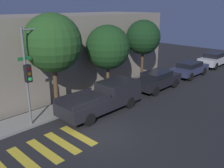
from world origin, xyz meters
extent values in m
plane|color=black|center=(0.00, 0.00, 0.00)|extent=(60.00, 60.00, 0.00)
cube|color=gray|center=(0.00, 4.11, 0.07)|extent=(26.00, 1.83, 0.14)
cube|color=gray|center=(0.00, 8.43, 2.84)|extent=(26.00, 6.00, 5.67)
cube|color=gold|center=(-3.81, 0.80, 0.00)|extent=(0.45, 2.60, 0.00)
cube|color=gold|center=(-2.83, 0.80, 0.00)|extent=(0.45, 2.60, 0.00)
cube|color=gold|center=(-1.85, 0.80, 0.00)|extent=(0.45, 2.60, 0.00)
cube|color=gold|center=(-0.87, 0.80, 0.00)|extent=(0.45, 2.60, 0.00)
cylinder|color=slate|center=(-2.00, 3.45, 2.68)|extent=(0.12, 0.12, 5.35)
cube|color=black|center=(-2.00, 3.24, 3.05)|extent=(0.30, 0.30, 0.90)
cylinder|color=#4C0C0C|center=(-2.00, 3.08, 3.32)|extent=(0.18, 0.02, 0.18)
cylinder|color=#593D0A|center=(-2.00, 3.08, 3.05)|extent=(0.18, 0.02, 0.18)
cylinder|color=#26E54C|center=(-2.00, 3.08, 2.78)|extent=(0.18, 0.02, 0.18)
cube|color=#19662D|center=(-2.00, 3.45, 3.79)|extent=(0.70, 0.02, 0.18)
cylinder|color=slate|center=(-1.21, 3.45, 5.20)|extent=(1.59, 0.08, 0.08)
sphere|color=#F9E5B2|center=(-0.41, 3.45, 5.10)|extent=(0.36, 0.36, 0.36)
cube|color=black|center=(1.98, 2.10, 0.75)|extent=(5.57, 1.98, 0.75)
cube|color=black|center=(3.52, 2.10, 1.40)|extent=(2.51, 1.83, 0.56)
cube|color=black|center=(0.59, 2.97, 1.27)|extent=(2.78, 0.08, 0.28)
cube|color=black|center=(0.59, 1.23, 1.27)|extent=(2.78, 0.08, 0.28)
cylinder|color=black|center=(3.71, 3.00, 0.37)|extent=(0.75, 0.22, 0.75)
cylinder|color=black|center=(3.71, 1.20, 0.37)|extent=(0.75, 0.22, 0.75)
cylinder|color=black|center=(0.26, 3.00, 0.37)|extent=(0.75, 0.22, 0.75)
cylinder|color=black|center=(0.26, 1.20, 0.37)|extent=(0.75, 0.22, 0.75)
cube|color=black|center=(8.08, 2.10, 0.71)|extent=(4.34, 1.75, 0.67)
cube|color=black|center=(7.97, 2.10, 1.26)|extent=(2.26, 1.54, 0.43)
cylinder|color=black|center=(9.42, 2.88, 0.37)|extent=(0.75, 0.22, 0.75)
cylinder|color=black|center=(9.42, 1.32, 0.37)|extent=(0.75, 0.22, 0.75)
cylinder|color=black|center=(6.73, 2.88, 0.37)|extent=(0.75, 0.22, 0.75)
cylinder|color=black|center=(6.73, 1.32, 0.37)|extent=(0.75, 0.22, 0.75)
cube|color=#2D3351|center=(13.38, 2.10, 0.66)|extent=(4.28, 1.76, 0.58)
cube|color=black|center=(13.28, 2.10, 1.16)|extent=(2.23, 1.54, 0.41)
cylinder|color=black|center=(14.71, 2.89, 0.37)|extent=(0.75, 0.22, 0.75)
cylinder|color=black|center=(14.71, 1.31, 0.37)|extent=(0.75, 0.22, 0.75)
cylinder|color=black|center=(12.05, 2.89, 0.37)|extent=(0.75, 0.22, 0.75)
cylinder|color=black|center=(12.05, 1.31, 0.37)|extent=(0.75, 0.22, 0.75)
cube|color=#B7BABF|center=(18.91, 2.10, 0.72)|extent=(4.68, 1.75, 0.69)
cube|color=black|center=(18.80, 2.10, 1.29)|extent=(2.44, 1.54, 0.45)
cylinder|color=black|center=(20.37, 2.88, 0.37)|extent=(0.75, 0.22, 0.75)
cylinder|color=black|center=(17.46, 2.88, 0.37)|extent=(0.75, 0.22, 0.75)
cylinder|color=black|center=(17.46, 1.32, 0.37)|extent=(0.75, 0.22, 0.75)
cylinder|color=#4C3823|center=(0.01, 3.90, 1.53)|extent=(0.28, 0.28, 3.07)
sphere|color=#234C1E|center=(0.01, 3.90, 4.32)|extent=(3.36, 3.36, 3.36)
cylinder|color=brown|center=(4.41, 3.90, 1.20)|extent=(0.24, 0.24, 2.40)
sphere|color=#193D19|center=(4.41, 3.90, 3.56)|extent=(3.11, 3.11, 3.11)
cylinder|color=#4C3823|center=(8.43, 3.90, 1.43)|extent=(0.23, 0.23, 2.87)
sphere|color=#143316|center=(8.43, 3.90, 3.90)|extent=(2.77, 2.77, 2.77)
camera|label=1|loc=(-7.82, -8.36, 6.38)|focal=40.00mm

